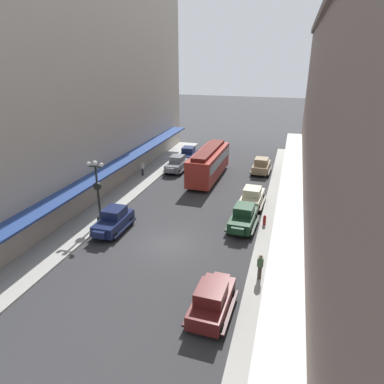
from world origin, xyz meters
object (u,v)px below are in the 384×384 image
at_px(parked_car_2, 114,220).
at_px(pedestrian_1, 260,266).
at_px(parked_car_4, 188,154).
at_px(lamp_post_with_clock, 98,189).
at_px(parked_car_1, 177,164).
at_px(pedestrian_0, 283,204).
at_px(streetcar, 209,162).
at_px(fire_hydrant, 264,220).
at_px(pedestrian_2, 142,168).
at_px(parked_car_3, 212,300).
at_px(parked_car_5, 252,196).
at_px(parked_car_0, 261,165).
at_px(parked_car_6, 243,217).

distance_m(parked_car_2, pedestrian_1, 11.94).
bearing_deg(parked_car_4, lamp_post_with_clock, -94.83).
height_order(parked_car_1, pedestrian_0, parked_car_1).
height_order(streetcar, pedestrian_1, streetcar).
distance_m(fire_hydrant, pedestrian_2, 16.66).
distance_m(parked_car_2, pedestrian_0, 14.10).
distance_m(parked_car_3, fire_hydrant, 11.19).
xyz_separation_m(parked_car_5, pedestrian_2, (-12.82, 4.81, 0.05)).
bearing_deg(pedestrian_2, fire_hydrant, -30.96).
xyz_separation_m(parked_car_1, streetcar, (4.21, -1.51, 0.96)).
xyz_separation_m(parked_car_0, parked_car_5, (0.16, -9.85, 0.00)).
bearing_deg(streetcar, parked_car_0, 33.97).
distance_m(streetcar, fire_hydrant, 12.27).
xyz_separation_m(parked_car_5, pedestrian_0, (2.75, -1.10, 0.05)).
bearing_deg(parked_car_1, parked_car_6, -51.82).
height_order(parked_car_1, parked_car_5, same).
bearing_deg(parked_car_4, parked_car_1, -91.04).
bearing_deg(parked_car_4, parked_car_0, -12.95).
distance_m(parked_car_5, pedestrian_1, 11.26).
relative_size(parked_car_0, parked_car_4, 1.00).
xyz_separation_m(streetcar, pedestrian_1, (7.38, -17.33, -0.91)).
height_order(parked_car_4, pedestrian_0, parked_car_4).
bearing_deg(parked_car_5, parked_car_1, 141.62).
distance_m(parked_car_0, streetcar, 6.56).
distance_m(lamp_post_with_clock, pedestrian_1, 13.90).
height_order(parked_car_0, parked_car_1, same).
height_order(parked_car_3, lamp_post_with_clock, lamp_post_with_clock).
distance_m(parked_car_1, parked_car_5, 12.45).
xyz_separation_m(parked_car_2, pedestrian_1, (11.48, -3.29, 0.05)).
xyz_separation_m(parked_car_2, parked_car_4, (-0.03, 19.85, 0.00)).
distance_m(parked_car_1, parked_car_4, 4.31).
bearing_deg(parked_car_5, pedestrian_2, 159.45).
height_order(parked_car_0, pedestrian_2, parked_car_0).
height_order(parked_car_2, lamp_post_with_clock, lamp_post_with_clock).
xyz_separation_m(parked_car_3, lamp_post_with_clock, (-11.04, 7.83, 2.04)).
height_order(parked_car_5, fire_hydrant, parked_car_5).
xyz_separation_m(parked_car_5, parked_car_6, (-0.15, -4.49, 0.00)).
xyz_separation_m(parked_car_2, parked_car_3, (9.40, -7.00, 0.00)).
distance_m(parked_car_2, parked_car_4, 19.85).
bearing_deg(streetcar, parked_car_1, 160.34).
height_order(parked_car_1, parked_car_3, same).
xyz_separation_m(parked_car_3, pedestrian_1, (2.08, 3.70, 0.05)).
bearing_deg(pedestrian_2, streetcar, 11.02).
bearing_deg(parked_car_4, parked_car_6, -60.03).
relative_size(fire_hydrant, pedestrian_1, 0.50).
bearing_deg(fire_hydrant, parked_car_2, -159.95).
distance_m(lamp_post_with_clock, pedestrian_2, 12.06).
bearing_deg(pedestrian_2, pedestrian_0, -20.79).
distance_m(parked_car_5, lamp_post_with_clock, 13.43).
distance_m(parked_car_0, parked_car_5, 9.85).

